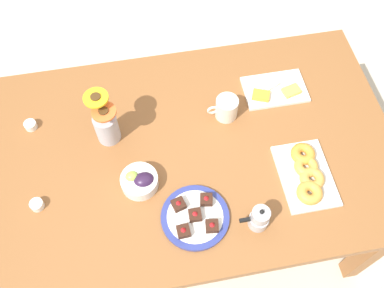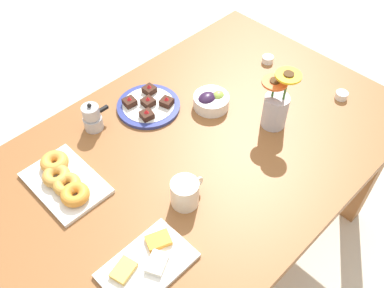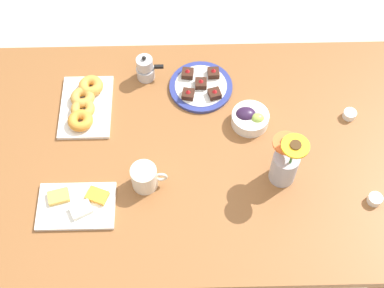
{
  "view_description": "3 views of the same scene",
  "coord_description": "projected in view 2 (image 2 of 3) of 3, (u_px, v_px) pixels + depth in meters",
  "views": [
    {
      "loc": [
        0.15,
        0.8,
        2.18
      ],
      "look_at": [
        0.0,
        0.0,
        0.78
      ],
      "focal_mm": 40.0,
      "sensor_mm": 36.0,
      "label": 1
    },
    {
      "loc": [
        -0.69,
        -0.69,
        1.88
      ],
      "look_at": [
        0.0,
        0.0,
        0.78
      ],
      "focal_mm": 40.0,
      "sensor_mm": 36.0,
      "label": 2
    },
    {
      "loc": [
        -0.02,
        -0.98,
        2.39
      ],
      "look_at": [
        0.0,
        0.0,
        0.78
      ],
      "focal_mm": 50.0,
      "sensor_mm": 36.0,
      "label": 3
    }
  ],
  "objects": [
    {
      "name": "croissant_platter",
      "position": [
        64.0,
        180.0,
        1.39
      ],
      "size": [
        0.19,
        0.28,
        0.05
      ],
      "color": "white",
      "rests_on": "dining_table"
    },
    {
      "name": "dining_table",
      "position": [
        192.0,
        167.0,
        1.56
      ],
      "size": [
        1.6,
        1.0,
        0.74
      ],
      "color": "brown",
      "rests_on": "ground_plane"
    },
    {
      "name": "dessert_plate",
      "position": [
        148.0,
        105.0,
        1.64
      ],
      "size": [
        0.24,
        0.24,
        0.05
      ],
      "color": "navy",
      "rests_on": "dining_table"
    },
    {
      "name": "cheese_platter",
      "position": [
        147.0,
        264.0,
        1.21
      ],
      "size": [
        0.26,
        0.17,
        0.03
      ],
      "color": "white",
      "rests_on": "dining_table"
    },
    {
      "name": "moka_pot",
      "position": [
        92.0,
        118.0,
        1.54
      ],
      "size": [
        0.11,
        0.07,
        0.12
      ],
      "color": "#B7B7BC",
      "rests_on": "dining_table"
    },
    {
      "name": "coffee_mug",
      "position": [
        185.0,
        193.0,
        1.32
      ],
      "size": [
        0.12,
        0.09,
        0.1
      ],
      "color": "silver",
      "rests_on": "dining_table"
    },
    {
      "name": "grape_bowl",
      "position": [
        211.0,
        101.0,
        1.63
      ],
      "size": [
        0.14,
        0.14,
        0.07
      ],
      "color": "white",
      "rests_on": "dining_table"
    },
    {
      "name": "jam_cup_berry",
      "position": [
        342.0,
        95.0,
        1.67
      ],
      "size": [
        0.05,
        0.05,
        0.03
      ],
      "color": "white",
      "rests_on": "dining_table"
    },
    {
      "name": "ground_plane",
      "position": [
        192.0,
        252.0,
        2.05
      ],
      "size": [
        6.0,
        6.0,
        0.0
      ],
      "primitive_type": "plane",
      "color": "beige"
    },
    {
      "name": "flower_vase",
      "position": [
        276.0,
        107.0,
        1.53
      ],
      "size": [
        0.11,
        0.13,
        0.24
      ],
      "color": "#B2B2BC",
      "rests_on": "dining_table"
    },
    {
      "name": "jam_cup_honey",
      "position": [
        268.0,
        59.0,
        1.83
      ],
      "size": [
        0.05,
        0.05,
        0.03
      ],
      "color": "white",
      "rests_on": "dining_table"
    }
  ]
}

